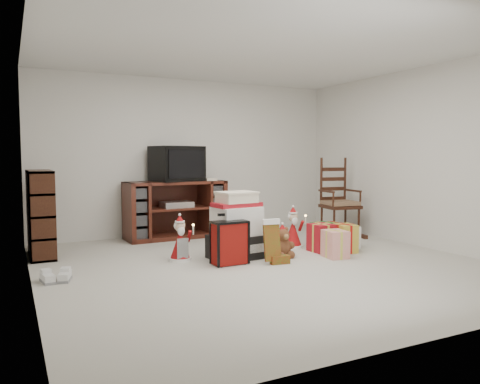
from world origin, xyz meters
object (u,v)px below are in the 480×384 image
Objects in this scene: tv_stand at (176,209)px; bookshelf at (41,215)px; santa_figurine at (293,232)px; teddy_bear at (282,244)px; rocking_chair at (338,208)px; sneaker_pair at (56,277)px; gift_pile at (237,230)px; crt_television at (177,164)px; gift_cluster at (333,239)px; mrs_claus_figurine at (180,243)px; red_suitcase at (230,242)px.

tv_stand is 1.44× the size of bookshelf.
teddy_bear is at bearing -134.85° from santa_figurine.
rocking_chair is 4.45m from sneaker_pair.
rocking_chair reaches higher than santa_figurine.
bookshelf reaches higher than tv_stand.
santa_figurine is at bearing -16.81° from bookshelf.
crt_television is at bearing 89.28° from gift_pile.
bookshelf reaches higher than sneaker_pair.
crt_television is (0.03, -0.00, 0.71)m from tv_stand.
sneaker_pair is 0.28× the size of gift_cluster.
bookshelf is at bearing 159.89° from gift_cluster.
mrs_claus_figurine is at bearing 162.02° from teddy_bear.
santa_figurine is 1.02× the size of mrs_claus_figurine.
crt_television is at bearing 14.61° from bookshelf.
gift_pile is 2.15m from sneaker_pair.
mrs_claus_figurine is (-0.68, 0.18, -0.14)m from gift_pile.
bookshelf reaches higher than gift_cluster.
teddy_bear is (0.75, 0.06, -0.10)m from red_suitcase.
gift_cluster reaches higher than sneaker_pair.
teddy_bear is (0.53, -0.21, -0.19)m from gift_pile.
sneaker_pair is (0.05, -1.40, -0.48)m from bookshelf.
rocking_chair is 2.30× the size of mrs_claus_figurine.
crt_television reaches higher than bookshelf.
teddy_bear is at bearing -84.27° from crt_television.
mrs_claus_figurine is 1.74× the size of sneaker_pair.
sneaker_pair is (-4.32, -1.00, -0.40)m from rocking_chair.
bookshelf is 1.84m from mrs_claus_figurine.
gift_pile is 1.41× the size of santa_figurine.
tv_stand is 2.60× the size of red_suitcase.
red_suitcase is at bearing -175.16° from teddy_bear.
crt_television is (-0.18, 1.74, 0.80)m from gift_pile.
rocking_chair is 1.24m from gift_cluster.
sneaker_pair is (-1.44, -0.36, -0.17)m from mrs_claus_figurine.
crt_television reaches higher than sneaker_pair.
teddy_bear is at bearing -28.30° from gift_pile.
red_suitcase is 1.60× the size of teddy_bear.
bookshelf is at bearing 152.19° from teddy_bear.
rocking_chair is at bearing 24.83° from santa_figurine.
teddy_bear is at bearing -17.98° from mrs_claus_figurine.
sneaker_pair is 0.38× the size of crt_television.
tv_stand reaches higher than gift_pile.
santa_figurine is 3.15m from sneaker_pair.
teddy_bear is 0.65× the size of santa_figurine.
bookshelf is at bearing -167.64° from tv_stand.
gift_pile is at bearing 158.38° from teddy_bear.
crt_television reaches higher than teddy_bear.
bookshelf is 4.39m from rocking_chair.
bookshelf is at bearing 144.09° from gift_pile.
mrs_claus_figurine is (-0.47, -1.56, -0.23)m from tv_stand.
tv_stand reaches higher than red_suitcase.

